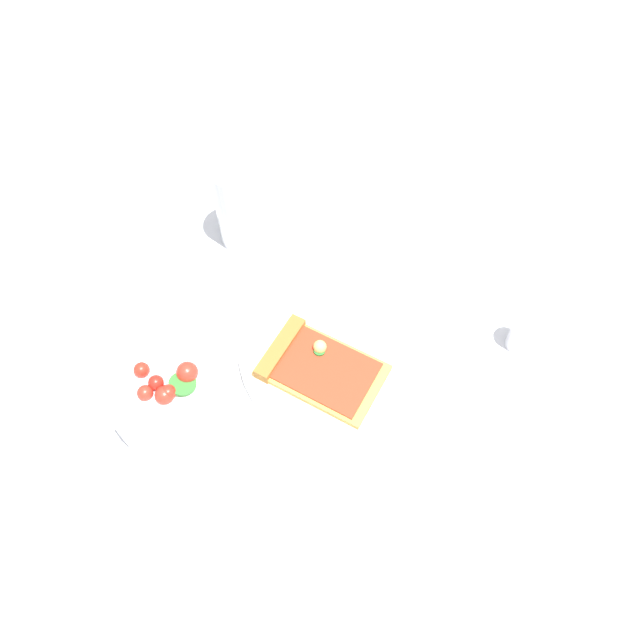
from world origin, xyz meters
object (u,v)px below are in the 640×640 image
object	(u,v)px
plate	(342,348)
pepper_shaker	(525,331)
soda_glass	(241,207)
pizza_slice_main	(316,366)
salad_bowl	(168,401)

from	to	relation	value
plate	pepper_shaker	size ratio (longest dim) A/B	3.81
soda_glass	pizza_slice_main	bearing A→B (deg)	-120.29
pizza_slice_main	soda_glass	xyz separation A→B (m)	(0.13, 0.22, 0.04)
pepper_shaker	salad_bowl	bearing A→B (deg)	137.31
plate	pizza_slice_main	xyz separation A→B (m)	(-0.05, 0.01, 0.01)
pizza_slice_main	salad_bowl	distance (m)	0.19
salad_bowl	pepper_shaker	distance (m)	0.45
plate	pizza_slice_main	distance (m)	0.05
pizza_slice_main	soda_glass	size ratio (longest dim) A/B	1.16
salad_bowl	soda_glass	distance (m)	0.29
soda_glass	pepper_shaker	size ratio (longest dim) A/B	1.91
salad_bowl	pizza_slice_main	bearing A→B (deg)	-37.96
pizza_slice_main	pepper_shaker	bearing A→B (deg)	-45.91
salad_bowl	soda_glass	size ratio (longest dim) A/B	0.95
soda_glass	pepper_shaker	world-z (taller)	soda_glass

